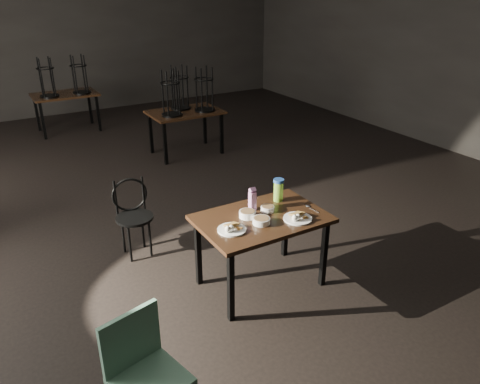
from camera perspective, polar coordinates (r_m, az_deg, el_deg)
room at (r=5.44m, az=-7.40°, el=19.61°), size 12.00×12.04×3.22m
main_table at (r=4.42m, az=2.65°, el=-3.96°), size 1.20×0.80×0.75m
plate_left at (r=4.14m, az=-1.02°, el=-4.45°), size 0.26×0.26×0.08m
plate_right at (r=4.35m, az=7.05°, el=-3.08°), size 0.27×0.27×0.09m
bowl_near at (r=4.36m, az=0.92°, el=-2.68°), size 0.16×0.16×0.06m
bowl_far at (r=4.48m, az=3.38°, el=-2.02°), size 0.13×0.13×0.05m
bowl_big at (r=4.25m, az=2.62°, el=-3.50°), size 0.16×0.16×0.06m
juice_carton at (r=4.47m, az=1.52°, el=-0.91°), size 0.06×0.06×0.23m
water_bottle at (r=4.66m, az=4.71°, el=0.28°), size 0.14×0.14×0.23m
spoon at (r=4.61m, az=8.37°, el=-1.76°), size 0.04×0.20×0.01m
bentwood_chair at (r=5.17m, az=-12.93°, el=-2.26°), size 0.41×0.40×0.84m
school_chair at (r=3.21m, az=-11.72°, el=-20.24°), size 0.51×0.51×0.90m
bg_table_right at (r=8.03m, az=-6.68°, el=9.94°), size 1.20×0.80×1.48m
bg_table_far at (r=9.86m, az=-20.57°, el=11.14°), size 1.20×0.80×1.48m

